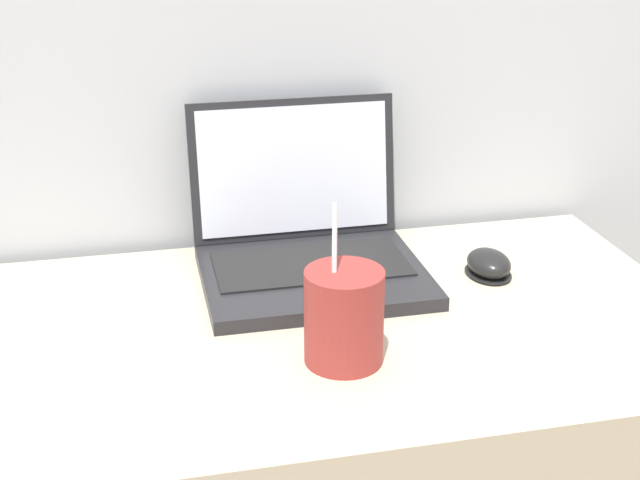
% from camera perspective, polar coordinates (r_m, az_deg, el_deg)
% --- Properties ---
extents(laptop, '(0.31, 0.29, 0.23)m').
position_cam_1_polar(laptop, '(1.30, -0.86, 0.05)').
color(laptop, '#232326').
rests_on(laptop, desk).
extents(drink_cup, '(0.09, 0.09, 0.20)m').
position_cam_1_polar(drink_cup, '(1.05, 1.54, -4.83)').
color(drink_cup, '#9E332D').
rests_on(drink_cup, desk).
extents(computer_mouse, '(0.07, 0.08, 0.04)m').
position_cam_1_polar(computer_mouse, '(1.32, 10.74, -1.55)').
color(computer_mouse, black).
rests_on(computer_mouse, desk).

